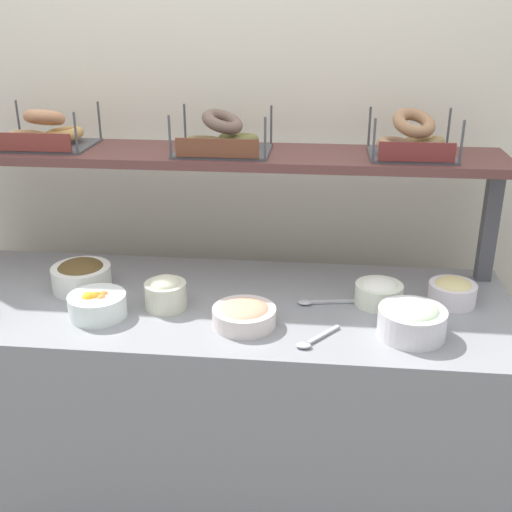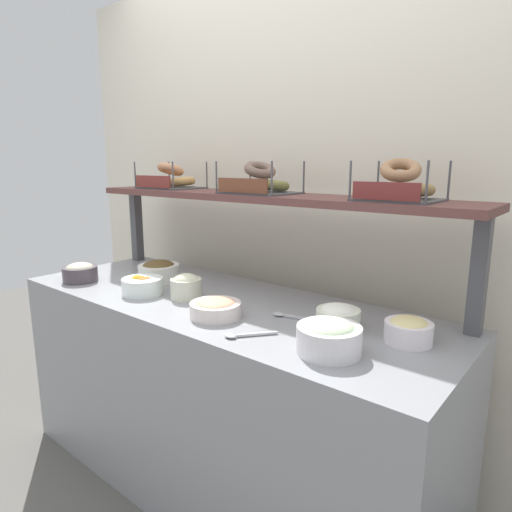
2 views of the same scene
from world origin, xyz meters
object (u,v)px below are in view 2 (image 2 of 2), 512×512
at_px(bowl_tuna_salad, 80,272).
at_px(bowl_chocolate_spread, 159,271).
at_px(bagel_basket_poppy, 259,183).
at_px(bagel_basket_everything, 399,187).
at_px(bowl_egg_salad, 409,330).
at_px(serving_spoon_near_plate, 289,316).
at_px(bowl_cream_cheese, 338,316).
at_px(bowl_potato_salad, 186,286).
at_px(bowl_lox_spread, 215,308).
at_px(bowl_scallion_spread, 329,336).
at_px(serving_spoon_by_edge, 242,335).
at_px(bowl_fruit_salad, 142,285).
at_px(bagel_basket_sesame, 170,180).

relative_size(bowl_tuna_salad, bowl_chocolate_spread, 0.83).
distance_m(bagel_basket_poppy, bagel_basket_everything, 0.62).
distance_m(bowl_egg_salad, serving_spoon_near_plate, 0.43).
bearing_deg(bowl_cream_cheese, serving_spoon_near_plate, -174.31).
relative_size(bowl_potato_salad, bowl_egg_salad, 0.88).
height_order(bowl_lox_spread, bowl_scallion_spread, bowl_scallion_spread).
bearing_deg(bowl_scallion_spread, bowl_tuna_salad, -178.52).
distance_m(bowl_egg_salad, serving_spoon_by_edge, 0.53).
xyz_separation_m(bowl_fruit_salad, serving_spoon_near_plate, (0.67, 0.16, -0.03)).
bearing_deg(bagel_basket_poppy, bagel_basket_sesame, 177.82).
bearing_deg(serving_spoon_near_plate, serving_spoon_by_edge, -92.12).
xyz_separation_m(bowl_egg_salad, bagel_basket_everything, (-0.14, 0.20, 0.44)).
bearing_deg(bowl_lox_spread, bowl_tuna_salad, -176.74).
distance_m(bowl_potato_salad, bagel_basket_sesame, 0.73).
distance_m(bowl_tuna_salad, bowl_egg_salad, 1.53).
bearing_deg(bagel_basket_sesame, bowl_chocolate_spread, -54.07).
relative_size(bowl_cream_cheese, bowl_potato_salad, 1.15).
relative_size(bowl_chocolate_spread, bagel_basket_poppy, 0.62).
bearing_deg(bowl_chocolate_spread, bowl_cream_cheese, -0.58).
relative_size(bowl_lox_spread, bagel_basket_poppy, 0.61).
bearing_deg(bagel_basket_poppy, bowl_scallion_spread, -34.66).
xyz_separation_m(bowl_fruit_salad, bagel_basket_everything, (0.96, 0.41, 0.44)).
bearing_deg(bowl_potato_salad, bowl_chocolate_spread, 161.41).
distance_m(bowl_cream_cheese, bagel_basket_poppy, 0.72).
bearing_deg(bowl_egg_salad, bowl_lox_spread, -161.52).
bearing_deg(bowl_chocolate_spread, serving_spoon_by_edge, -19.74).
bearing_deg(bagel_basket_sesame, bowl_egg_salad, -8.84).
xyz_separation_m(bowl_fruit_salad, bowl_potato_salad, (0.20, 0.08, 0.01)).
distance_m(bowl_egg_salad, bagel_basket_sesame, 1.47).
distance_m(bowl_potato_salad, bagel_basket_poppy, 0.55).
bearing_deg(bowl_egg_salad, bowl_tuna_salad, -170.06).
bearing_deg(bowl_chocolate_spread, bowl_tuna_salad, -140.19).
distance_m(bowl_lox_spread, bowl_egg_salad, 0.68).
xyz_separation_m(bowl_potato_salad, bowl_chocolate_spread, (-0.31, 0.11, -0.00)).
relative_size(bowl_scallion_spread, serving_spoon_near_plate, 1.09).
bearing_deg(bagel_basket_sesame, bowl_fruit_salad, -55.46).
xyz_separation_m(bowl_potato_salad, bowl_lox_spread, (0.26, -0.09, -0.02)).
height_order(bowl_egg_salad, serving_spoon_near_plate, bowl_egg_salad).
relative_size(bowl_scallion_spread, serving_spoon_by_edge, 1.35).
bearing_deg(serving_spoon_near_plate, bagel_basket_everything, 41.50).
bearing_deg(bowl_fruit_salad, bowl_cream_cheese, 11.38).
relative_size(bowl_scallion_spread, bowl_egg_salad, 1.30).
xyz_separation_m(serving_spoon_by_edge, bagel_basket_poppy, (-0.33, 0.49, 0.47)).
bearing_deg(bagel_basket_poppy, bowl_tuna_salad, -148.44).
bearing_deg(bowl_tuna_salad, bowl_chocolate_spread, 39.81).
height_order(bowl_fruit_salad, bagel_basket_sesame, bagel_basket_sesame).
bearing_deg(bowl_egg_salad, bowl_fruit_salad, -169.43).
bearing_deg(bowl_cream_cheese, bagel_basket_everything, 68.59).
bearing_deg(bowl_potato_salad, bowl_cream_cheese, 8.11).
relative_size(bowl_scallion_spread, bowl_chocolate_spread, 1.00).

